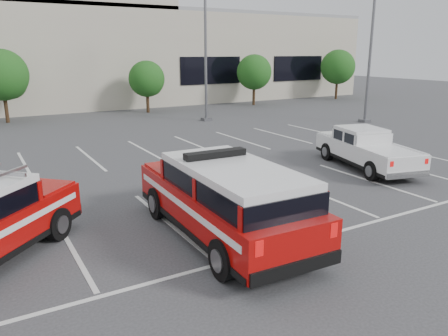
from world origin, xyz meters
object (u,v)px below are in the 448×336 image
object	(u,v)px
tree_mid_right	(148,80)
white_pickup	(365,153)
tree_right	(255,73)
tree_far_right	(338,68)
convention_building	(55,51)
fire_chief_suv	(225,204)
tree_mid_left	(4,77)
light_pole_right	(371,43)
light_pole_mid	(206,43)

from	to	relation	value
tree_mid_right	white_pickup	world-z (taller)	tree_mid_right
tree_right	tree_far_right	size ratio (longest dim) A/B	0.91
convention_building	fire_chief_suv	xyz separation A→B (m)	(-2.00, -33.49, -3.82)
tree_right	tree_mid_right	bearing A→B (deg)	-180.00
tree_mid_left	tree_right	bearing A→B (deg)	-0.00
light_pole_right	convention_building	bearing A→B (deg)	125.89
tree_mid_left	light_pole_right	bearing A→B (deg)	-29.95
tree_mid_right	convention_building	bearing A→B (deg)	116.57
tree_mid_left	light_pole_right	distance (m)	24.23
light_pole_right	white_pickup	distance (m)	13.39
tree_right	convention_building	bearing A→B (deg)	146.63
tree_mid_right	light_pole_right	size ratio (longest dim) A/B	0.39
light_pole_right	white_pickup	size ratio (longest dim) A/B	1.86
tree_mid_right	light_pole_mid	bearing A→B (deg)	-72.48
convention_building	tree_far_right	distance (m)	26.83
tree_mid_right	light_pole_right	xyz separation A→B (m)	(10.91, -12.05, 2.68)
tree_far_right	light_pole_right	xyz separation A→B (m)	(-9.09, -12.05, 2.14)
white_pickup	light_pole_mid	bearing A→B (deg)	103.22
tree_mid_left	tree_mid_right	size ratio (longest dim) A/B	1.21
tree_right	tree_far_right	world-z (taller)	tree_far_right
convention_building	tree_mid_right	distance (m)	11.20
tree_mid_left	light_pole_right	xyz separation A→B (m)	(20.91, -12.05, 2.14)
tree_mid_left	tree_far_right	xyz separation A→B (m)	(30.00, 0.00, 0.00)
tree_far_right	light_pole_right	world-z (taller)	light_pole_right
tree_far_right	light_pole_right	distance (m)	15.24
tree_mid_right	light_pole_mid	size ratio (longest dim) A/B	0.39
tree_right	white_pickup	world-z (taller)	tree_right
light_pole_right	tree_far_right	bearing A→B (deg)	52.96
fire_chief_suv	white_pickup	world-z (taller)	fire_chief_suv
convention_building	light_pole_mid	xyz separation A→B (m)	(6.82, -15.86, 0.47)
convention_building	light_pole_mid	bearing A→B (deg)	-66.74
tree_right	tree_far_right	xyz separation A→B (m)	(10.00, 0.00, 0.27)
convention_building	tree_mid_left	xyz separation A→B (m)	(-5.09, -9.82, -1.68)
tree_mid_right	white_pickup	size ratio (longest dim) A/B	0.72
convention_building	tree_mid_right	world-z (taller)	convention_building
tree_mid_right	white_pickup	distance (m)	20.69
convention_building	tree_right	xyz separation A→B (m)	(14.91, -9.82, -1.95)
tree_mid_right	tree_far_right	bearing A→B (deg)	0.00
fire_chief_suv	white_pickup	size ratio (longest dim) A/B	1.14
tree_far_right	light_pole_right	bearing A→B (deg)	-127.04
tree_right	light_pole_right	distance (m)	12.32
tree_mid_right	tree_far_right	distance (m)	20.01
convention_building	tree_mid_left	size ratio (longest dim) A/B	12.38
convention_building	white_pickup	bearing A→B (deg)	-77.88
tree_right	tree_far_right	bearing A→B (deg)	0.00
light_pole_mid	white_pickup	world-z (taller)	light_pole_mid
convention_building	light_pole_mid	size ratio (longest dim) A/B	5.86
tree_mid_right	tree_mid_left	bearing A→B (deg)	180.00
tree_mid_right	fire_chief_suv	world-z (taller)	tree_mid_right
fire_chief_suv	tree_mid_left	bearing A→B (deg)	99.24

